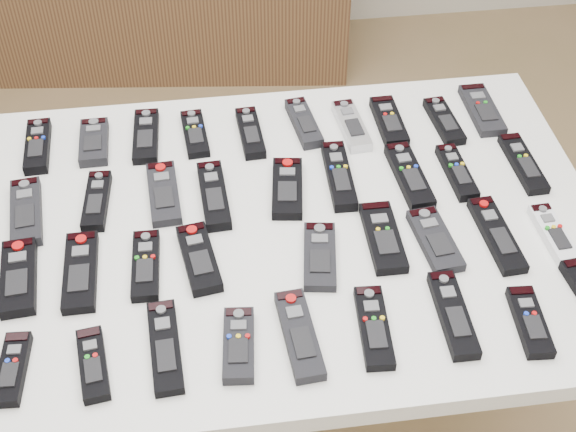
{
  "coord_description": "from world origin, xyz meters",
  "views": [
    {
      "loc": [
        -0.17,
        -1.14,
        1.9
      ],
      "look_at": [
        -0.02,
        -0.03,
        0.8
      ],
      "focal_mm": 50.0,
      "sensor_mm": 36.0,
      "label": 1
    }
  ],
  "objects": [
    {
      "name": "remote_0",
      "position": [
        -0.53,
        0.27,
        0.79
      ],
      "size": [
        0.05,
        0.17,
        0.02
      ],
      "primitive_type": "cube",
      "rotation": [
        0.0,
        0.0,
        0.03
      ],
      "color": "black",
      "rests_on": "table"
    },
    {
      "name": "remote_14",
      "position": [
        -0.01,
        0.06,
        0.79
      ],
      "size": [
        0.08,
        0.17,
        0.02
      ],
      "primitive_type": "cube",
      "rotation": [
        0.0,
        0.0,
        -0.14
      ],
      "color": "black",
      "rests_on": "table"
    },
    {
      "name": "remote_24",
      "position": [
        0.15,
        -0.1,
        0.79
      ],
      "size": [
        0.06,
        0.18,
        0.02
      ],
      "primitive_type": "cube",
      "rotation": [
        0.0,
        0.0,
        -0.01
      ],
      "color": "black",
      "rests_on": "table"
    },
    {
      "name": "remote_34",
      "position": [
        0.24,
        -0.3,
        0.79
      ],
      "size": [
        0.05,
        0.19,
        0.02
      ],
      "primitive_type": "cube",
      "rotation": [
        0.0,
        0.0,
        -0.01
      ],
      "color": "black",
      "rests_on": "table"
    },
    {
      "name": "remote_1",
      "position": [
        -0.41,
        0.26,
        0.79
      ],
      "size": [
        0.06,
        0.14,
        0.02
      ],
      "primitive_type": "cube",
      "rotation": [
        0.0,
        0.0,
        0.01
      ],
      "color": "black",
      "rests_on": "table"
    },
    {
      "name": "remote_30",
      "position": [
        -0.27,
        -0.31,
        0.79
      ],
      "size": [
        0.06,
        0.19,
        0.02
      ],
      "primitive_type": "cube",
      "rotation": [
        0.0,
        0.0,
        0.06
      ],
      "color": "black",
      "rests_on": "table"
    },
    {
      "name": "remote_13",
      "position": [
        -0.16,
        0.06,
        0.79
      ],
      "size": [
        0.06,
        0.19,
        0.02
      ],
      "primitive_type": "cube",
      "rotation": [
        0.0,
        0.0,
        0.05
      ],
      "color": "black",
      "rests_on": "table"
    },
    {
      "name": "remote_4",
      "position": [
        -0.07,
        0.25,
        0.79
      ],
      "size": [
        0.05,
        0.16,
        0.02
      ],
      "primitive_type": "cube",
      "rotation": [
        0.0,
        0.0,
        0.05
      ],
      "color": "black",
      "rests_on": "table"
    },
    {
      "name": "remote_10",
      "position": [
        -0.53,
        0.06,
        0.79
      ],
      "size": [
        0.08,
        0.19,
        0.02
      ],
      "primitive_type": "cube",
      "rotation": [
        0.0,
        0.0,
        0.11
      ],
      "color": "black",
      "rests_on": "table"
    },
    {
      "name": "remote_16",
      "position": [
        0.25,
        0.06,
        0.79
      ],
      "size": [
        0.07,
        0.2,
        0.02
      ],
      "primitive_type": "cube",
      "rotation": [
        0.0,
        0.0,
        0.07
      ],
      "color": "black",
      "rests_on": "table"
    },
    {
      "name": "remote_28",
      "position": [
        -0.52,
        -0.32,
        0.79
      ],
      "size": [
        0.05,
        0.14,
        0.02
      ],
      "primitive_type": "cube",
      "rotation": [
        0.0,
        0.0,
        -0.07
      ],
      "color": "black",
      "rests_on": "table"
    },
    {
      "name": "remote_25",
      "position": [
        0.25,
        -0.12,
        0.79
      ],
      "size": [
        0.08,
        0.17,
        0.02
      ],
      "primitive_type": "cube",
      "rotation": [
        0.0,
        0.0,
        0.11
      ],
      "color": "black",
      "rests_on": "table"
    },
    {
      "name": "remote_20",
      "position": [
        -0.42,
        -0.11,
        0.79
      ],
      "size": [
        0.06,
        0.19,
        0.02
      ],
      "primitive_type": "cube",
      "rotation": [
        0.0,
        0.0,
        0.0
      ],
      "color": "black",
      "rests_on": "table"
    },
    {
      "name": "remote_2",
      "position": [
        -0.3,
        0.27,
        0.79
      ],
      "size": [
        0.06,
        0.18,
        0.02
      ],
      "primitive_type": "cube",
      "rotation": [
        0.0,
        0.0,
        -0.03
      ],
      "color": "black",
      "rests_on": "table"
    },
    {
      "name": "remote_12",
      "position": [
        -0.26,
        0.08,
        0.79
      ],
      "size": [
        0.07,
        0.18,
        0.02
      ],
      "primitive_type": "cube",
      "rotation": [
        0.0,
        0.0,
        0.06
      ],
      "color": "black",
      "rests_on": "table"
    },
    {
      "name": "ground",
      "position": [
        0.0,
        0.0,
        0.0
      ],
      "size": [
        4.0,
        4.0,
        0.0
      ],
      "primitive_type": "plane",
      "color": "olive",
      "rests_on": "ground"
    },
    {
      "name": "remote_17",
      "position": [
        0.35,
        0.06,
        0.79
      ],
      "size": [
        0.05,
        0.16,
        0.02
      ],
      "primitive_type": "cube",
      "rotation": [
        0.0,
        0.0,
        0.05
      ],
      "color": "black",
      "rests_on": "table"
    },
    {
      "name": "remote_21",
      "position": [
        -0.3,
        -0.11,
        0.79
      ],
      "size": [
        0.05,
        0.17,
        0.02
      ],
      "primitive_type": "cube",
      "rotation": [
        0.0,
        0.0,
        -0.03
      ],
      "color": "black",
      "rests_on": "table"
    },
    {
      "name": "remote_27",
      "position": [
        0.48,
        -0.14,
        0.79
      ],
      "size": [
        0.05,
        0.16,
        0.02
      ],
      "primitive_type": "cube",
      "rotation": [
        0.0,
        0.0,
        0.05
      ],
      "color": "silver",
      "rests_on": "table"
    },
    {
      "name": "remote_33",
      "position": [
        0.09,
        -0.31,
        0.79
      ],
      "size": [
        0.06,
        0.17,
        0.02
      ],
      "primitive_type": "cube",
      "rotation": [
        0.0,
        0.0,
        -0.07
      ],
      "color": "black",
      "rests_on": "table"
    },
    {
      "name": "remote_26",
      "position": [
        0.37,
        -0.12,
        0.79
      ],
      "size": [
        0.06,
        0.2,
        0.02
      ],
      "primitive_type": "cube",
      "rotation": [
        0.0,
        0.0,
        0.06
      ],
      "color": "black",
      "rests_on": "table"
    },
    {
      "name": "remote_19",
      "position": [
        -0.53,
        -0.11,
        0.79
      ],
      "size": [
        0.07,
        0.18,
        0.02
      ],
      "primitive_type": "cube",
      "rotation": [
        0.0,
        0.0,
        0.08
      ],
      "color": "black",
      "rests_on": "table"
    },
    {
      "name": "remote_22",
      "position": [
        -0.2,
        -0.11,
        0.79
      ],
      "size": [
        0.08,
        0.17,
        0.02
      ],
      "primitive_type": "cube",
      "rotation": [
        0.0,
        0.0,
        0.15
      ],
      "color": "black",
      "rests_on": "table"
    },
    {
      "name": "remote_35",
      "position": [
        0.36,
        -0.34,
        0.79
      ],
      "size": [
        0.06,
        0.15,
        0.02
      ],
      "primitive_type": "cube",
      "rotation": [
        0.0,
        0.0,
        -0.07
      ],
      "color": "black",
      "rests_on": "table"
    },
    {
      "name": "remote_5",
      "position": [
        0.06,
        0.27,
        0.79
      ],
      "size": [
        0.07,
        0.17,
        0.02
      ],
      "primitive_type": "cube",
      "rotation": [
        0.0,
        0.0,
        0.13
      ],
      "color": "black",
      "rests_on": "table"
    },
    {
      "name": "remote_11",
      "position": [
        -0.4,
        0.08,
        0.79
      ],
      "size": [
        0.06,
        0.16,
        0.02
      ],
      "primitive_type": "cube",
      "rotation": [
        0.0,
        0.0,
        -0.07
      ],
      "color": "black",
      "rests_on": "table"
    },
    {
      "name": "remote_32",
      "position": [
        -0.04,
        -0.31,
        0.79
      ],
      "size": [
        0.07,
        0.19,
        0.02
      ],
      "primitive_type": "cube",
      "rotation": [
        0.0,
        0.0,
        0.07
      ],
      "color": "black",
      "rests_on": "table"
    },
    {
      "name": "remote_31",
      "position": [
        -0.14,
        -0.32,
        0.79
      ],
      "size": [
        0.07,
        0.15,
        0.02
      ],
      "primitive_type": "cube",
      "rotation": [
        0.0,
        0.0,
        -0.1
      ],
      "color": "black",
      "rests_on": "table"
    },
    {
      "name": "table",
      "position": [
        -0.02,
        -0.03,
        0.72
      ],
      "size": [
        1.25,
        0.88,
        0.78
      ],
      "color": "white",
      "rests_on": "ground"
    },
    {
      "name": "remote_23",
      "position": [
        0.03,
        -0.13,
        0.79
      ],
      "size": [
        0.08,
        0.17,
        0.02
      ],
      "primitive_type": "cube",
      "rotation": [
        0.0,
        0.0,
        -0.15
      ],
      "color": "black",
      "rests_on": "table"
    },
    {
      "name": "remote_29",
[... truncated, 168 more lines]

